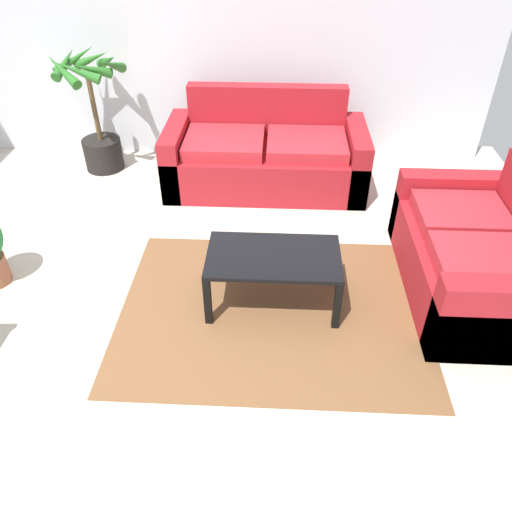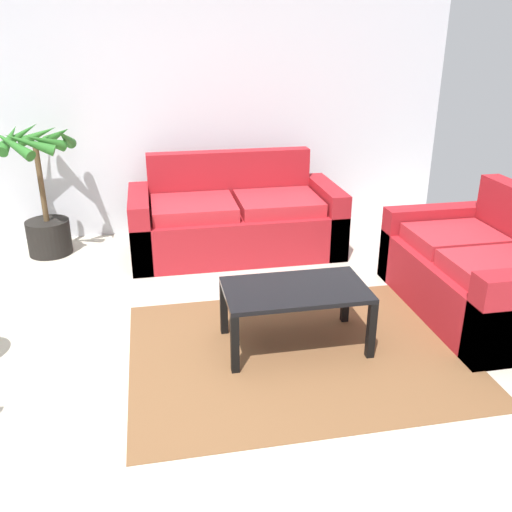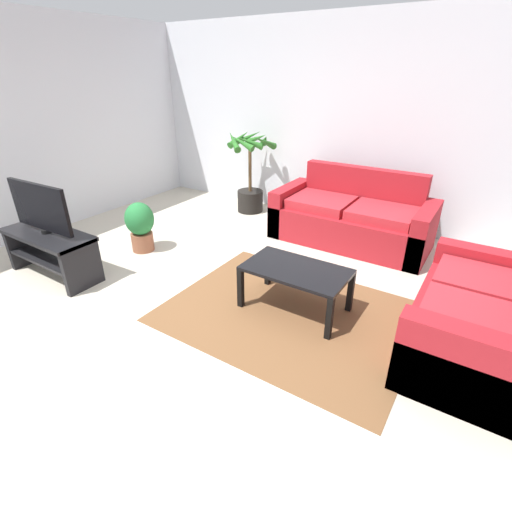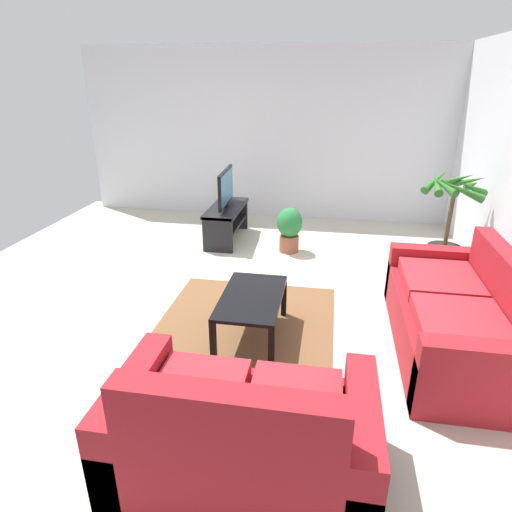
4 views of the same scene
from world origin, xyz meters
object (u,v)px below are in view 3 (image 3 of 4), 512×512
at_px(couch_main, 352,219).
at_px(potted_palm, 250,177).
at_px(potted_plant_small, 140,225).
at_px(tv_stand, 51,248).
at_px(couch_loveseat, 482,322).
at_px(tv, 40,207).
at_px(coffee_table, 296,274).

distance_m(couch_main, potted_palm, 1.78).
distance_m(couch_main, potted_plant_small, 2.65).
relative_size(tv_stand, potted_palm, 0.89).
bearing_deg(tv_stand, potted_plant_small, 71.75).
bearing_deg(potted_palm, potted_plant_small, -99.45).
relative_size(couch_loveseat, tv, 1.76).
relative_size(tv_stand, tv, 1.26).
relative_size(tv, potted_plant_small, 1.41).
distance_m(tv_stand, potted_plant_small, 1.01).
bearing_deg(couch_main, tv, -132.28).
height_order(potted_palm, potted_plant_small, potted_palm).
bearing_deg(couch_loveseat, potted_palm, 151.44).
distance_m(tv, potted_plant_small, 1.09).
xyz_separation_m(couch_loveseat, coffee_table, (-1.49, -0.22, 0.07)).
bearing_deg(couch_main, potted_plant_small, -141.11).
bearing_deg(couch_main, tv_stand, -132.24).
height_order(couch_main, tv_stand, couch_main).
distance_m(tv_stand, potted_palm, 2.96).
bearing_deg(potted_plant_small, tv, -108.31).
relative_size(couch_main, potted_palm, 1.57).
bearing_deg(couch_loveseat, coffee_table, -171.62).
relative_size(tv, coffee_table, 0.93).
distance_m(couch_main, couch_loveseat, 2.24).
bearing_deg(tv, potted_plant_small, 71.69).
height_order(couch_loveseat, potted_palm, potted_palm).
bearing_deg(tv_stand, coffee_table, 18.58).
xyz_separation_m(tv_stand, potted_palm, (0.64, 2.88, 0.22)).
bearing_deg(couch_loveseat, couch_main, 135.86).
height_order(couch_loveseat, tv_stand, couch_loveseat).
bearing_deg(potted_plant_small, couch_main, 38.89).
relative_size(coffee_table, potted_plant_small, 1.52).
bearing_deg(coffee_table, tv_stand, -161.42).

